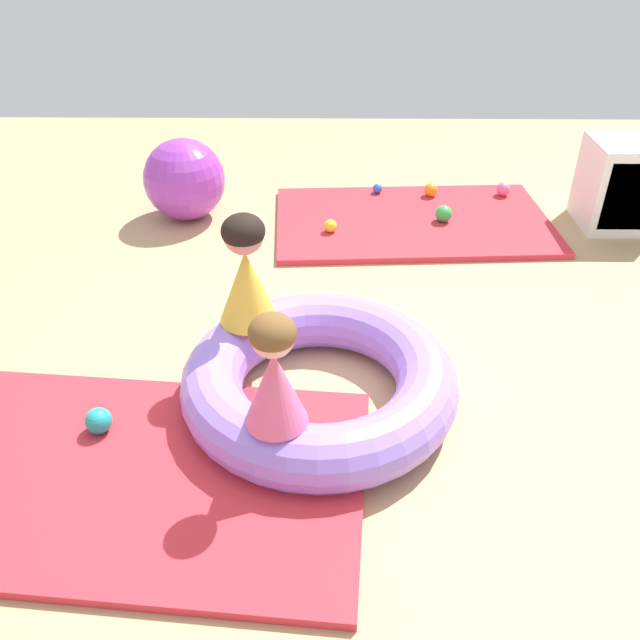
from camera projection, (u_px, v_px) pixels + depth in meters
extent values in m
plane|color=tan|center=(330.00, 385.00, 2.96)|extent=(8.00, 8.00, 0.00)
cube|color=red|center=(412.00, 221.00, 4.34)|extent=(1.86, 1.19, 0.04)
cube|color=red|center=(120.00, 474.00, 2.49)|extent=(1.96, 1.22, 0.04)
torus|color=#9975EA|center=(319.00, 380.00, 2.79)|extent=(1.18, 1.18, 0.26)
cone|color=yellow|center=(247.00, 286.00, 2.84)|extent=(0.32, 0.32, 0.34)
sphere|color=tan|center=(243.00, 235.00, 2.70)|extent=(0.17, 0.17, 0.17)
ellipsoid|color=black|center=(243.00, 231.00, 2.69)|extent=(0.19, 0.19, 0.15)
cone|color=#E5608E|center=(275.00, 388.00, 2.30)|extent=(0.31, 0.31, 0.31)
sphere|color=beige|center=(273.00, 336.00, 2.18)|extent=(0.15, 0.15, 0.15)
ellipsoid|color=brown|center=(272.00, 333.00, 2.17)|extent=(0.17, 0.17, 0.13)
sphere|color=pink|center=(503.00, 189.00, 4.62)|extent=(0.10, 0.10, 0.10)
sphere|color=yellow|center=(331.00, 226.00, 4.14)|extent=(0.08, 0.08, 0.08)
sphere|color=blue|center=(377.00, 188.00, 4.66)|extent=(0.07, 0.07, 0.07)
sphere|color=red|center=(265.00, 447.00, 2.53)|extent=(0.08, 0.08, 0.08)
sphere|color=green|center=(444.00, 214.00, 4.26)|extent=(0.11, 0.11, 0.11)
sphere|color=orange|center=(431.00, 190.00, 4.61)|extent=(0.10, 0.10, 0.10)
sphere|color=teal|center=(99.00, 421.00, 2.63)|extent=(0.11, 0.11, 0.11)
sphere|color=purple|center=(184.00, 180.00, 4.29)|extent=(0.54, 0.54, 0.54)
cube|color=white|center=(619.00, 184.00, 4.20)|extent=(0.44, 0.44, 0.56)
cube|color=#2D2D33|center=(626.00, 191.00, 4.10)|extent=(0.34, 0.20, 0.44)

